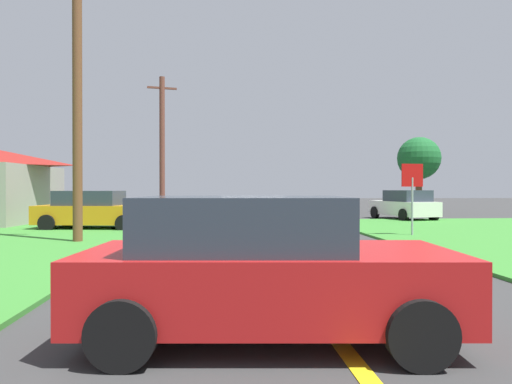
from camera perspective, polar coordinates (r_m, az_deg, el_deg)
The scene contains 9 objects.
ground_plane at distance 17.63m, azimuth -0.29°, elevation -5.13°, with size 120.00×120.00×0.00m, color #363636.
lane_stripe_center at distance 9.74m, azimuth 3.30°, elevation -9.65°, with size 0.20×14.00×0.01m, color yellow.
stop_sign at distance 16.67m, azimuth 19.25°, elevation 0.83°, with size 0.80×0.12×2.58m.
car_on_crossroad at distance 25.83m, azimuth 18.31°, elevation -1.59°, with size 2.59×4.50×1.62m.
car_behind_on_main_road at distance 5.17m, azimuth 0.78°, elevation -9.66°, with size 4.27×2.28×1.62m.
parked_car_near_building at distance 19.77m, azimuth -19.96°, elevation -2.21°, with size 4.74×2.51×1.62m.
utility_pole_near at distance 15.24m, azimuth -21.77°, elevation 11.75°, with size 1.80×0.29×9.17m.
utility_pole_mid at distance 28.52m, azimuth -11.85°, elevation 5.87°, with size 1.79×0.49×8.63m.
oak_tree_left at distance 33.19m, azimuth 20.00°, elevation 3.97°, with size 2.93×2.93×5.29m.
Camera 1 is at (-1.32, -17.49, 1.71)m, focal length 31.47 mm.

